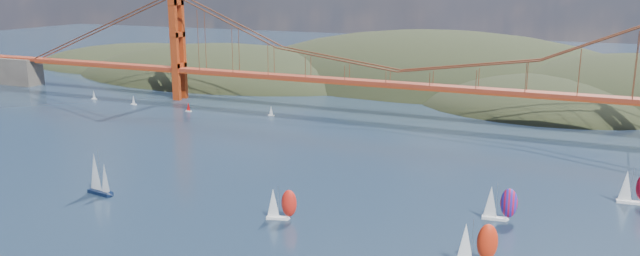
% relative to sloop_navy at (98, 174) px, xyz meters
% --- Properties ---
extents(headlands, '(725.00, 225.00, 96.00)m').
position_rel_sloop_navy_xyz_m(headlands, '(95.96, 233.25, -18.52)').
color(headlands, black).
rests_on(headlands, ground).
extents(bridge, '(552.00, 12.00, 55.00)m').
position_rel_sloop_navy_xyz_m(bridge, '(49.26, 134.96, 26.17)').
color(bridge, maroon).
rests_on(bridge, ground).
extents(sloop_navy, '(9.12, 5.58, 13.74)m').
position_rel_sloop_navy_xyz_m(sloop_navy, '(0.00, 0.00, 0.00)').
color(sloop_navy, black).
rests_on(sloop_navy, ground).
extents(racer_0, '(8.43, 5.01, 9.45)m').
position_rel_sloop_navy_xyz_m(racer_0, '(58.57, 3.81, -1.60)').
color(racer_0, white).
rests_on(racer_0, ground).
extents(racer_1, '(9.74, 6.90, 10.92)m').
position_rel_sloop_navy_xyz_m(racer_1, '(110.57, -2.73, -0.90)').
color(racer_1, white).
rests_on(racer_1, ground).
extents(racer_3, '(9.40, 4.23, 10.65)m').
position_rel_sloop_navy_xyz_m(racer_3, '(144.79, 54.62, -1.03)').
color(racer_3, white).
rests_on(racer_3, ground).
extents(racer_rwb, '(9.03, 4.02, 10.23)m').
position_rel_sloop_navy_xyz_m(racer_rwb, '(111.51, 26.60, -1.23)').
color(racer_rwb, white).
rests_on(racer_rwb, ground).
extents(distant_boat_0, '(3.00, 2.00, 4.70)m').
position_rel_sloop_navy_xyz_m(distant_boat_0, '(-110.12, 115.21, -3.66)').
color(distant_boat_0, silver).
rests_on(distant_boat_0, ground).
extents(distant_boat_1, '(3.00, 2.00, 4.70)m').
position_rel_sloop_navy_xyz_m(distant_boat_1, '(-81.26, 112.13, -3.66)').
color(distant_boat_1, silver).
rests_on(distant_boat_1, ground).
extents(distant_boat_2, '(3.00, 2.00, 4.70)m').
position_rel_sloop_navy_xyz_m(distant_boat_2, '(-45.66, 109.19, -3.66)').
color(distant_boat_2, silver).
rests_on(distant_boat_2, ground).
extents(distant_boat_3, '(3.00, 2.00, 4.70)m').
position_rel_sloop_navy_xyz_m(distant_boat_3, '(-4.59, 116.60, -3.66)').
color(distant_boat_3, silver).
rests_on(distant_boat_3, ground).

